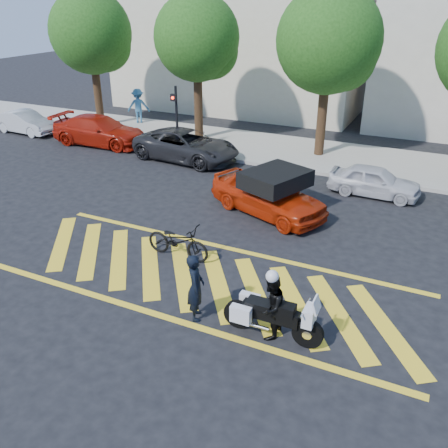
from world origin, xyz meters
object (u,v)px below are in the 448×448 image
at_px(officer_moto, 271,307).
at_px(parked_far_left, 25,122).
at_px(police_motorcycle, 271,315).
at_px(parked_left, 100,131).
at_px(parked_mid_right, 374,181).
at_px(officer_bike, 196,287).
at_px(parked_mid_left, 186,145).
at_px(bicycle, 178,241).
at_px(red_convertible, 268,194).

xyz_separation_m(officer_moto, parked_far_left, (-18.52, 10.65, -0.19)).
distance_m(police_motorcycle, parked_left, 17.07).
xyz_separation_m(parked_left, parked_mid_right, (13.99, -0.99, -0.15)).
distance_m(officer_bike, parked_left, 15.73).
relative_size(officer_bike, parked_mid_left, 0.34).
distance_m(officer_moto, parked_mid_left, 13.09).
distance_m(parked_far_left, parked_mid_right, 19.22).
bearing_deg(officer_bike, parked_far_left, 29.02).
height_order(police_motorcycle, parked_far_left, parked_far_left).
height_order(officer_bike, parked_mid_left, officer_bike).
bearing_deg(bicycle, police_motorcycle, -119.50).
relative_size(parked_mid_left, parked_mid_right, 1.47).
bearing_deg(parked_left, bicycle, -134.52).
relative_size(officer_moto, red_convertible, 0.36).
distance_m(officer_bike, police_motorcycle, 1.89).
relative_size(police_motorcycle, parked_mid_left, 0.47).
height_order(officer_bike, officer_moto, officer_bike).
height_order(bicycle, parked_far_left, parked_far_left).
relative_size(officer_bike, parked_far_left, 0.46).
distance_m(officer_bike, officer_moto, 1.85).
bearing_deg(officer_bike, parked_left, 18.70).
height_order(parked_far_left, parked_mid_right, parked_far_left).
bearing_deg(police_motorcycle, bicycle, 148.55).
bearing_deg(parked_mid_left, officer_moto, -136.77).
relative_size(bicycle, officer_moto, 1.27).
distance_m(officer_bike, parked_mid_right, 10.09).
bearing_deg(parked_mid_right, officer_bike, 167.55).
relative_size(bicycle, red_convertible, 0.46).
xyz_separation_m(officer_bike, officer_moto, (1.84, 0.11, -0.06)).
height_order(red_convertible, parked_left, red_convertible).
relative_size(police_motorcycle, parked_left, 0.47).
xyz_separation_m(red_convertible, parked_far_left, (-16.08, 4.35, -0.14)).
relative_size(police_motorcycle, red_convertible, 0.53).
relative_size(red_convertible, parked_mid_left, 0.87).
bearing_deg(officer_moto, parked_mid_left, -142.80).
xyz_separation_m(bicycle, red_convertible, (1.29, 4.06, 0.22)).
bearing_deg(parked_left, red_convertible, -115.05).
relative_size(officer_moto, parked_left, 0.32).
xyz_separation_m(parked_far_left, parked_left, (5.20, 0.00, 0.12)).
height_order(police_motorcycle, officer_moto, officer_moto).
height_order(officer_moto, parked_mid_right, officer_moto).
height_order(parked_left, parked_mid_left, parked_left).
distance_m(officer_moto, red_convertible, 6.76).
relative_size(officer_moto, parked_far_left, 0.43).
bearing_deg(red_convertible, officer_moto, -137.60).
bearing_deg(officer_bike, parked_mid_right, -42.60).
distance_m(red_convertible, parked_mid_left, 6.89).
bearing_deg(parked_mid_left, parked_mid_right, -89.06).
bearing_deg(officer_moto, officer_bike, -87.08).
bearing_deg(bicycle, parked_mid_left, 29.26).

